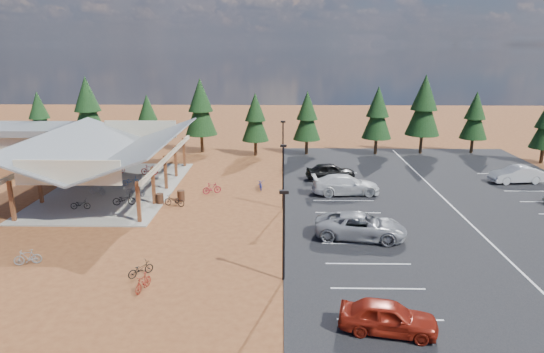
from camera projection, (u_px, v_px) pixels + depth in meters
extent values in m
plane|color=brown|center=(217.00, 217.00, 36.40)|extent=(140.00, 140.00, 0.00)
cube|color=black|center=(451.00, 205.00, 38.93)|extent=(27.00, 44.00, 0.04)
cube|color=gray|center=(115.00, 189.00, 43.33)|extent=(10.60, 18.60, 0.10)
cube|color=maroon|center=(12.00, 201.00, 34.91)|extent=(0.25, 0.25, 3.00)
cube|color=maroon|center=(40.00, 185.00, 38.96)|extent=(0.25, 0.25, 3.00)
cube|color=maroon|center=(63.00, 172.00, 43.01)|extent=(0.25, 0.25, 3.00)
cube|color=maroon|center=(82.00, 161.00, 47.07)|extent=(0.25, 0.25, 3.00)
cube|color=maroon|center=(97.00, 152.00, 51.12)|extent=(0.25, 0.25, 3.00)
cube|color=maroon|center=(138.00, 202.00, 34.73)|extent=(0.25, 0.25, 3.00)
cube|color=maroon|center=(153.00, 185.00, 38.78)|extent=(0.25, 0.25, 3.00)
cube|color=maroon|center=(166.00, 172.00, 42.84)|extent=(0.25, 0.25, 3.00)
cube|color=maroon|center=(176.00, 161.00, 46.89)|extent=(0.25, 0.25, 3.00)
cube|color=maroon|center=(184.00, 152.00, 50.94)|extent=(0.25, 0.25, 3.00)
cube|color=beige|center=(56.00, 155.00, 42.63)|extent=(0.22, 18.00, 0.35)
cube|color=beige|center=(169.00, 156.00, 42.43)|extent=(0.22, 18.00, 0.35)
cube|color=slate|center=(79.00, 145.00, 42.35)|extent=(5.85, 19.40, 2.13)
cube|color=slate|center=(145.00, 145.00, 42.24)|extent=(5.85, 19.40, 2.13)
cube|color=beige|center=(68.00, 173.00, 33.64)|extent=(7.50, 0.15, 1.80)
cube|color=beige|center=(141.00, 129.00, 51.00)|extent=(7.50, 0.15, 1.80)
cube|color=#ADA593|center=(22.00, 146.00, 53.81)|extent=(10.00, 6.00, 3.20)
cube|color=slate|center=(20.00, 129.00, 53.30)|extent=(11.00, 7.00, 0.70)
cylinder|color=black|center=(284.00, 237.00, 26.00)|extent=(0.14, 0.14, 5.00)
cube|color=black|center=(284.00, 192.00, 25.33)|extent=(0.50, 0.25, 0.18)
cylinder|color=black|center=(283.00, 178.00, 37.57)|extent=(0.14, 0.14, 5.00)
cube|color=black|center=(283.00, 146.00, 36.90)|extent=(0.50, 0.25, 0.18)
cylinder|color=black|center=(283.00, 147.00, 49.15)|extent=(0.14, 0.14, 5.00)
cube|color=black|center=(283.00, 122.00, 48.48)|extent=(0.50, 0.25, 0.18)
cylinder|color=#3E2316|center=(160.00, 199.00, 39.11)|extent=(0.60, 0.60, 0.90)
cylinder|color=#3E2316|center=(181.00, 196.00, 39.95)|extent=(0.60, 0.60, 0.90)
cylinder|color=#382314|center=(43.00, 145.00, 58.19)|extent=(0.36, 0.36, 1.77)
cone|color=black|center=(40.00, 120.00, 57.40)|extent=(3.11, 3.11, 4.24)
cone|color=black|center=(38.00, 105.00, 56.94)|extent=(2.40, 2.40, 3.18)
cylinder|color=#382314|center=(91.00, 145.00, 56.93)|extent=(0.36, 0.36, 2.22)
cone|color=black|center=(88.00, 113.00, 55.94)|extent=(3.90, 3.90, 5.32)
cone|color=black|center=(86.00, 94.00, 55.36)|extent=(3.01, 3.01, 3.99)
cylinder|color=#382314|center=(150.00, 145.00, 58.14)|extent=(0.36, 0.36, 1.68)
cone|color=black|center=(148.00, 122.00, 57.39)|extent=(2.96, 2.96, 4.04)
cone|color=black|center=(147.00, 107.00, 56.95)|extent=(2.29, 2.29, 3.03)
cylinder|color=#382314|center=(202.00, 143.00, 58.11)|extent=(0.36, 0.36, 2.14)
cone|color=black|center=(201.00, 113.00, 57.15)|extent=(3.77, 3.77, 5.14)
cone|color=black|center=(200.00, 95.00, 56.59)|extent=(2.91, 2.91, 3.85)
cylinder|color=#382314|center=(256.00, 148.00, 56.41)|extent=(0.36, 0.36, 1.77)
cone|color=black|center=(255.00, 122.00, 55.62)|extent=(3.12, 3.12, 4.26)
cone|color=black|center=(255.00, 107.00, 55.15)|extent=(2.41, 2.41, 3.19)
cylinder|color=#382314|center=(307.00, 147.00, 56.82)|extent=(0.36, 0.36, 1.81)
cone|color=black|center=(307.00, 121.00, 56.01)|extent=(3.19, 3.19, 4.35)
cone|color=black|center=(307.00, 105.00, 55.53)|extent=(2.46, 2.46, 3.26)
cylinder|color=#382314|center=(376.00, 146.00, 56.94)|extent=(0.36, 0.36, 1.94)
cone|color=black|center=(377.00, 118.00, 56.07)|extent=(3.42, 3.42, 4.66)
cone|color=black|center=(378.00, 101.00, 55.56)|extent=(2.64, 2.64, 3.50)
cylinder|color=#382314|center=(421.00, 144.00, 57.33)|extent=(0.36, 0.36, 2.26)
cone|color=black|center=(423.00, 112.00, 56.32)|extent=(3.97, 3.97, 5.41)
cone|color=black|center=(425.00, 92.00, 55.72)|extent=(3.07, 3.07, 4.06)
cylinder|color=#382314|center=(472.00, 146.00, 57.56)|extent=(0.36, 0.36, 1.79)
cone|color=black|center=(475.00, 120.00, 56.77)|extent=(3.14, 3.14, 4.29)
cone|color=black|center=(476.00, 105.00, 56.30)|extent=(2.43, 2.43, 3.22)
cylinder|color=#382314|center=(542.00, 156.00, 52.66)|extent=(0.36, 0.36, 1.70)
imported|color=black|center=(80.00, 204.00, 37.68)|extent=(1.56, 0.67, 0.80)
imported|color=gray|center=(97.00, 189.00, 41.41)|extent=(1.57, 0.77, 0.91)
imported|color=navy|center=(96.00, 178.00, 44.86)|extent=(1.79, 0.86, 0.90)
imported|color=maroon|center=(117.00, 169.00, 48.26)|extent=(1.58, 0.88, 0.91)
imported|color=black|center=(124.00, 199.00, 38.62)|extent=(1.86, 0.88, 0.94)
imported|color=gray|center=(135.00, 191.00, 40.79)|extent=(1.78, 0.83, 1.03)
imported|color=#204C90|center=(131.00, 181.00, 44.07)|extent=(1.66, 0.89, 0.83)
imported|color=maroon|center=(149.00, 170.00, 47.57)|extent=(1.74, 0.63, 1.02)
imported|color=maroon|center=(143.00, 282.00, 25.38)|extent=(0.82, 1.57, 0.91)
imported|color=black|center=(141.00, 269.00, 27.00)|extent=(1.48, 1.53, 0.83)
imported|color=gray|center=(28.00, 257.00, 28.37)|extent=(1.60, 0.88, 0.93)
imported|color=navy|center=(261.00, 184.00, 43.26)|extent=(0.82, 1.81, 0.92)
imported|color=maroon|center=(212.00, 188.00, 41.91)|extent=(1.68, 1.09, 0.98)
imported|color=black|center=(174.00, 201.00, 38.66)|extent=(1.86, 1.08, 0.92)
imported|color=maroon|center=(388.00, 317.00, 21.57)|extent=(4.60, 2.58, 1.48)
imported|color=#919298|center=(361.00, 226.00, 32.12)|extent=(6.38, 3.68, 1.67)
imported|color=silver|center=(346.00, 185.00, 41.61)|extent=(5.95, 2.78, 1.68)
imported|color=black|center=(331.00, 171.00, 46.17)|extent=(4.89, 2.61, 1.58)
imported|color=silver|center=(516.00, 174.00, 45.07)|extent=(4.92, 2.19, 1.57)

